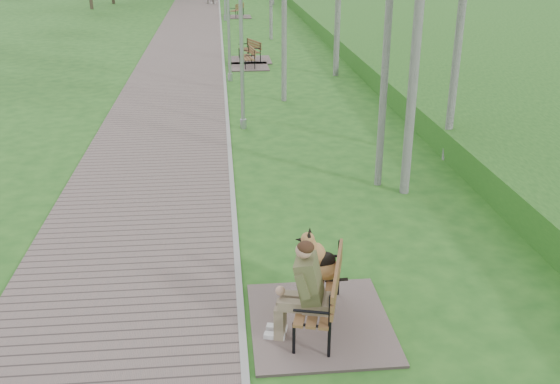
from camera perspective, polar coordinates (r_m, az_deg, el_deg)
The scene contains 10 objects.
ground at distance 11.80m, azimuth -4.21°, elevation -2.39°, with size 120.00×120.00×0.00m, color #245A1D.
walkway at distance 32.61m, azimuth -8.51°, elevation 13.63°, with size 3.50×67.00×0.04m, color #73625D.
kerb at distance 32.58m, azimuth -5.34°, elevation 13.77°, with size 0.10×67.00×0.05m, color #999993.
embankment at distance 33.39m, azimuth 16.33°, elevation 13.16°, with size 14.00×70.00×1.60m, color #498E2E.
bench_main at distance 8.47m, azimuth 3.16°, elevation -9.54°, with size 1.90×2.12×1.66m.
bench_second at distance 26.84m, azimuth -2.79°, elevation 12.31°, with size 1.69×1.88×1.04m.
bench_third at distance 25.47m, azimuth -3.00°, elevation 11.72°, with size 1.59×1.77×0.98m.
bench_far at distance 41.44m, azimuth -3.97°, elevation 15.93°, with size 1.73×1.92×1.06m.
lamp_post_near at distance 16.78m, azimuth -3.53°, elevation 12.75°, with size 0.17×0.17×4.52m.
lamp_post_second at distance 22.72m, azimuth -4.73°, elevation 15.32°, with size 0.18×0.18×4.54m.
Camera 1 is at (-0.17, -10.70, 4.97)m, focal length 40.00 mm.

